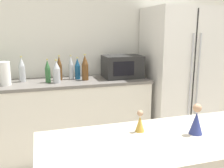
{
  "coord_description": "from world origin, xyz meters",
  "views": [
    {
      "loc": [
        -0.82,
        -0.57,
        1.53
      ],
      "look_at": [
        -0.22,
        1.42,
        1.07
      ],
      "focal_mm": 40.0,
      "sensor_mm": 36.0,
      "label": 1
    }
  ],
  "objects_px": {
    "back_bottle_6": "(85,68)",
    "wise_man_figurine_blue": "(196,121)",
    "back_bottle_1": "(59,68)",
    "back_bottle_2": "(77,69)",
    "wise_man_figurine_purple": "(140,122)",
    "refrigerator": "(177,77)",
    "back_bottle_3": "(22,70)",
    "microwave": "(122,66)",
    "back_bottle_0": "(56,72)",
    "back_bottle_5": "(71,68)",
    "paper_towel_roll": "(5,74)",
    "back_bottle_4": "(48,71)"
  },
  "relations": [
    {
      "from": "paper_towel_roll",
      "to": "wise_man_figurine_blue",
      "type": "distance_m",
      "value": 2.19
    },
    {
      "from": "back_bottle_2",
      "to": "back_bottle_3",
      "type": "relative_size",
      "value": 0.9
    },
    {
      "from": "refrigerator",
      "to": "paper_towel_roll",
      "type": "bearing_deg",
      "value": 179.5
    },
    {
      "from": "back_bottle_6",
      "to": "wise_man_figurine_blue",
      "type": "relative_size",
      "value": 1.94
    },
    {
      "from": "paper_towel_roll",
      "to": "back_bottle_6",
      "type": "bearing_deg",
      "value": 1.9
    },
    {
      "from": "back_bottle_0",
      "to": "wise_man_figurine_blue",
      "type": "xyz_separation_m",
      "value": [
        0.56,
        -1.85,
        0.01
      ]
    },
    {
      "from": "microwave",
      "to": "back_bottle_1",
      "type": "distance_m",
      "value": 0.79
    },
    {
      "from": "back_bottle_3",
      "to": "wise_man_figurine_purple",
      "type": "distance_m",
      "value": 2.04
    },
    {
      "from": "back_bottle_0",
      "to": "back_bottle_3",
      "type": "distance_m",
      "value": 0.43
    },
    {
      "from": "back_bottle_3",
      "to": "back_bottle_4",
      "type": "xyz_separation_m",
      "value": [
        0.29,
        -0.14,
        -0.01
      ]
    },
    {
      "from": "back_bottle_2",
      "to": "back_bottle_0",
      "type": "bearing_deg",
      "value": -149.53
    },
    {
      "from": "back_bottle_2",
      "to": "back_bottle_4",
      "type": "relative_size",
      "value": 0.99
    },
    {
      "from": "back_bottle_5",
      "to": "wise_man_figurine_blue",
      "type": "distance_m",
      "value": 2.06
    },
    {
      "from": "back_bottle_3",
      "to": "wise_man_figurine_purple",
      "type": "height_order",
      "value": "back_bottle_3"
    },
    {
      "from": "paper_towel_roll",
      "to": "back_bottle_1",
      "type": "distance_m",
      "value": 0.61
    },
    {
      "from": "back_bottle_6",
      "to": "refrigerator",
      "type": "bearing_deg",
      "value": -2.24
    },
    {
      "from": "refrigerator",
      "to": "paper_towel_roll",
      "type": "height_order",
      "value": "refrigerator"
    },
    {
      "from": "back_bottle_5",
      "to": "back_bottle_2",
      "type": "bearing_deg",
      "value": -16.06
    },
    {
      "from": "microwave",
      "to": "back_bottle_0",
      "type": "relative_size",
      "value": 1.79
    },
    {
      "from": "microwave",
      "to": "wise_man_figurine_purple",
      "type": "bearing_deg",
      "value": -106.31
    },
    {
      "from": "refrigerator",
      "to": "back_bottle_1",
      "type": "height_order",
      "value": "refrigerator"
    },
    {
      "from": "back_bottle_0",
      "to": "back_bottle_1",
      "type": "bearing_deg",
      "value": 73.39
    },
    {
      "from": "back_bottle_0",
      "to": "back_bottle_2",
      "type": "xyz_separation_m",
      "value": [
        0.27,
        0.16,
        0.0
      ]
    },
    {
      "from": "back_bottle_2",
      "to": "paper_towel_roll",
      "type": "bearing_deg",
      "value": -171.69
    },
    {
      "from": "microwave",
      "to": "back_bottle_6",
      "type": "xyz_separation_m",
      "value": [
        -0.49,
        -0.05,
        0.01
      ]
    },
    {
      "from": "back_bottle_1",
      "to": "back_bottle_5",
      "type": "bearing_deg",
      "value": 8.03
    },
    {
      "from": "refrigerator",
      "to": "back_bottle_3",
      "type": "relative_size",
      "value": 6.07
    },
    {
      "from": "back_bottle_4",
      "to": "wise_man_figurine_blue",
      "type": "relative_size",
      "value": 1.68
    },
    {
      "from": "back_bottle_2",
      "to": "wise_man_figurine_blue",
      "type": "bearing_deg",
      "value": -81.66
    },
    {
      "from": "microwave",
      "to": "back_bottle_4",
      "type": "distance_m",
      "value": 0.93
    },
    {
      "from": "wise_man_figurine_purple",
      "to": "refrigerator",
      "type": "bearing_deg",
      "value": 53.62
    },
    {
      "from": "back_bottle_0",
      "to": "paper_towel_roll",
      "type": "bearing_deg",
      "value": 176.18
    },
    {
      "from": "back_bottle_5",
      "to": "back_bottle_6",
      "type": "height_order",
      "value": "back_bottle_6"
    },
    {
      "from": "back_bottle_0",
      "to": "back_bottle_3",
      "type": "bearing_deg",
      "value": 154.0
    },
    {
      "from": "back_bottle_2",
      "to": "back_bottle_3",
      "type": "bearing_deg",
      "value": 177.38
    },
    {
      "from": "refrigerator",
      "to": "back_bottle_6",
      "type": "bearing_deg",
      "value": 177.76
    },
    {
      "from": "paper_towel_roll",
      "to": "wise_man_figurine_blue",
      "type": "xyz_separation_m",
      "value": [
        1.11,
        -1.88,
        0.01
      ]
    },
    {
      "from": "back_bottle_6",
      "to": "wise_man_figurine_purple",
      "type": "distance_m",
      "value": 1.8
    },
    {
      "from": "paper_towel_roll",
      "to": "back_bottle_3",
      "type": "distance_m",
      "value": 0.23
    },
    {
      "from": "back_bottle_3",
      "to": "back_bottle_5",
      "type": "height_order",
      "value": "back_bottle_3"
    },
    {
      "from": "back_bottle_3",
      "to": "back_bottle_1",
      "type": "bearing_deg",
      "value": -3.68
    },
    {
      "from": "microwave",
      "to": "back_bottle_0",
      "type": "bearing_deg",
      "value": -172.17
    },
    {
      "from": "microwave",
      "to": "back_bottle_3",
      "type": "bearing_deg",
      "value": 176.66
    },
    {
      "from": "paper_towel_roll",
      "to": "back_bottle_3",
      "type": "bearing_deg",
      "value": 41.08
    },
    {
      "from": "back_bottle_5",
      "to": "paper_towel_roll",
      "type": "bearing_deg",
      "value": -169.19
    },
    {
      "from": "back_bottle_1",
      "to": "wise_man_figurine_blue",
      "type": "distance_m",
      "value": 2.07
    },
    {
      "from": "back_bottle_4",
      "to": "back_bottle_5",
      "type": "distance_m",
      "value": 0.31
    },
    {
      "from": "refrigerator",
      "to": "back_bottle_2",
      "type": "distance_m",
      "value": 1.34
    },
    {
      "from": "microwave",
      "to": "back_bottle_5",
      "type": "relative_size",
      "value": 1.63
    },
    {
      "from": "back_bottle_0",
      "to": "back_bottle_1",
      "type": "xyz_separation_m",
      "value": [
        0.05,
        0.16,
        0.02
      ]
    }
  ]
}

